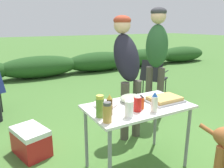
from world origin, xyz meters
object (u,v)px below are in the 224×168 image
mixing_bowl (131,98)px  mayo_bottle (155,102)px  paper_cup_stack (129,109)px  camp_chair_near_hedge (153,76)px  beer_bottle (110,105)px  standing_person_with_beanie (157,50)px  folding_table (138,112)px  hot_sauce_bottle (141,102)px  cooler_box (31,141)px  relish_jar (100,106)px  standing_person_in_red_jacket (127,62)px  food_tray (165,99)px  plate_stack (105,104)px  ketchup_bottle (138,103)px  spice_jar (107,113)px

mixing_bowl → mayo_bottle: bearing=-83.6°
paper_cup_stack → camp_chair_near_hedge: paper_cup_stack is taller
beer_bottle → standing_person_with_beanie: size_ratio=0.11×
folding_table → standing_person_with_beanie: standing_person_with_beanie is taller
hot_sauce_bottle → cooler_box: hot_sauce_bottle is taller
relish_jar → standing_person_in_red_jacket: size_ratio=0.12×
food_tray → folding_table: bearing=171.1°
hot_sauce_bottle → mixing_bowl: bearing=82.6°
plate_stack → standing_person_in_red_jacket: size_ratio=0.15×
mayo_bottle → camp_chair_near_hedge: (1.76, 2.11, -0.37)m
plate_stack → beer_bottle: beer_bottle is taller
hot_sauce_bottle → plate_stack: bearing=138.4°
folding_table → food_tray: (0.32, -0.05, 0.10)m
ketchup_bottle → standing_person_in_red_jacket: 0.97m
camp_chair_near_hedge → plate_stack: bearing=-82.2°
mayo_bottle → folding_table: bearing=98.9°
food_tray → standing_person_in_red_jacket: (-0.00, 0.76, 0.30)m
hot_sauce_bottle → standing_person_with_beanie: standing_person_with_beanie is taller
beer_bottle → standing_person_with_beanie: 1.88m
plate_stack → hot_sauce_bottle: bearing=-41.6°
relish_jar → paper_cup_stack: bearing=-29.6°
paper_cup_stack → spice_jar: size_ratio=0.85×
folding_table → ketchup_bottle: size_ratio=5.94×
food_tray → cooler_box: 1.70m
spice_jar → ketchup_bottle: (0.37, 0.08, -0.00)m
mayo_bottle → ketchup_bottle: mayo_bottle is taller
ketchup_bottle → standing_person_with_beanie: size_ratio=0.10×
relish_jar → camp_chair_near_hedge: 3.03m
standing_person_in_red_jacket → standing_person_with_beanie: size_ratio=0.92×
beer_bottle → standing_person_with_beanie: bearing=36.6°
plate_stack → ketchup_bottle: bearing=-55.0°
mayo_bottle → ketchup_bottle: bearing=146.5°
paper_cup_stack → standing_person_in_red_jacket: (0.57, 0.92, 0.25)m
ketchup_bottle → standing_person_in_red_jacket: (0.42, 0.84, 0.24)m
cooler_box → mayo_bottle: bearing=-152.4°
food_tray → camp_chair_near_hedge: bearing=52.7°
food_tray → ketchup_bottle: size_ratio=2.11×
food_tray → hot_sauce_bottle: bearing=-174.8°
hot_sauce_bottle → spice_jar: bearing=-164.9°
relish_jar → beer_bottle: bearing=-5.0°
mixing_bowl → camp_chair_near_hedge: camp_chair_near_hedge is taller
plate_stack → cooler_box: 1.13m
ketchup_bottle → folding_table: bearing=51.3°
mixing_bowl → camp_chair_near_hedge: bearing=44.5°
plate_stack → cooler_box: bearing=135.1°
mayo_bottle → cooler_box: 1.62m
ketchup_bottle → mixing_bowl: bearing=68.2°
food_tray → plate_stack: size_ratio=1.56×
beer_bottle → spice_jar: size_ratio=1.12×
mixing_bowl → mayo_bottle: 0.34m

